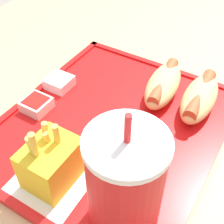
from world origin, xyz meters
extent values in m
cube|color=tan|center=(0.00, 0.00, 0.37)|extent=(1.41, 1.02, 0.74)
cube|color=red|center=(0.05, 0.00, 0.74)|extent=(0.41, 0.35, 0.01)
cube|color=red|center=(0.05, -0.17, 0.75)|extent=(0.41, 0.01, 0.00)
cube|color=red|center=(0.05, 0.17, 0.75)|extent=(0.41, 0.01, 0.00)
cube|color=red|center=(-0.15, 0.00, 0.75)|extent=(0.01, 0.35, 0.00)
cube|color=red|center=(0.24, 0.00, 0.75)|extent=(0.01, 0.35, 0.00)
cube|color=white|center=(0.18, -0.01, 0.75)|extent=(0.13, 0.11, 0.00)
cylinder|color=red|center=(0.18, 0.10, 0.82)|extent=(0.09, 0.09, 0.15)
cylinder|color=silver|center=(0.18, 0.10, 0.90)|extent=(0.09, 0.09, 0.01)
cylinder|color=red|center=(0.18, 0.10, 0.92)|extent=(0.01, 0.01, 0.03)
ellipsoid|color=#DBB270|center=(-0.07, 0.11, 0.77)|extent=(0.14, 0.06, 0.04)
cylinder|color=#9E512D|center=(-0.07, 0.11, 0.78)|extent=(0.13, 0.03, 0.02)
ellipsoid|color=#DBB270|center=(-0.07, 0.04, 0.77)|extent=(0.14, 0.07, 0.04)
cylinder|color=#9E512D|center=(-0.07, 0.04, 0.78)|extent=(0.13, 0.04, 0.02)
cube|color=gold|center=(0.18, -0.01, 0.78)|extent=(0.08, 0.06, 0.07)
cylinder|color=#E5C14C|center=(0.17, -0.03, 0.81)|extent=(0.02, 0.01, 0.06)
cylinder|color=#E5C14C|center=(0.17, -0.01, 0.81)|extent=(0.01, 0.01, 0.07)
cylinder|color=#E5C14C|center=(0.20, -0.03, 0.81)|extent=(0.02, 0.01, 0.07)
cylinder|color=#E5C14C|center=(0.20, -0.02, 0.82)|extent=(0.02, 0.02, 0.08)
cylinder|color=#E5C14C|center=(0.17, -0.02, 0.80)|extent=(0.02, 0.02, 0.06)
cube|color=silver|center=(0.01, -0.14, 0.76)|extent=(0.05, 0.05, 0.02)
cube|color=white|center=(0.01, -0.14, 0.77)|extent=(0.04, 0.04, 0.00)
cube|color=silver|center=(0.08, -0.13, 0.76)|extent=(0.05, 0.05, 0.02)
cube|color=#B21914|center=(0.08, -0.13, 0.77)|extent=(0.04, 0.04, 0.00)
camera|label=1|loc=(0.36, 0.19, 1.13)|focal=50.00mm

